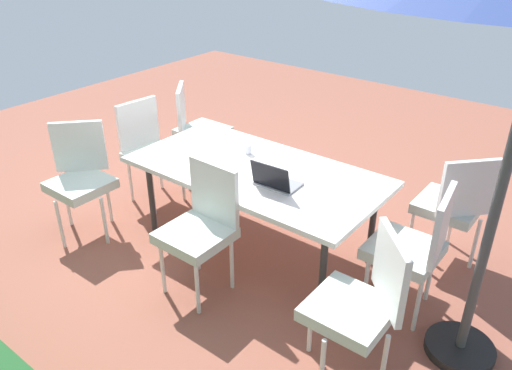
# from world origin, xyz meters

# --- Properties ---
(ground_plane) EXTENTS (10.00, 10.00, 0.02)m
(ground_plane) POSITION_xyz_m (0.00, 0.00, -0.01)
(ground_plane) COLOR #935442
(dining_table) EXTENTS (2.04, 1.04, 0.73)m
(dining_table) POSITION_xyz_m (0.00, 0.00, 0.68)
(dining_table) COLOR white
(dining_table) RESTS_ON ground_plane
(chair_southwest) EXTENTS (0.59, 0.59, 0.98)m
(chair_southwest) POSITION_xyz_m (-1.34, -0.75, 0.55)
(chair_southwest) COLOR silver
(chair_southwest) RESTS_ON ground_plane
(chair_southeast) EXTENTS (0.59, 0.58, 0.98)m
(chair_southeast) POSITION_xyz_m (1.32, -0.69, 0.55)
(chair_southeast) COLOR silver
(chair_southeast) RESTS_ON ground_plane
(chair_west) EXTENTS (0.49, 0.48, 0.98)m
(chair_west) POSITION_xyz_m (-1.33, -0.02, 0.55)
(chair_west) COLOR silver
(chair_west) RESTS_ON ground_plane
(chair_east) EXTENTS (0.48, 0.47, 0.98)m
(chair_east) POSITION_xyz_m (1.30, -0.02, 0.55)
(chair_east) COLOR silver
(chair_east) RESTS_ON ground_plane
(chair_northwest) EXTENTS (0.59, 0.59, 0.98)m
(chair_northwest) POSITION_xyz_m (-1.31, 0.70, 0.55)
(chair_northwest) COLOR silver
(chair_northwest) RESTS_ON ground_plane
(chair_north) EXTENTS (0.46, 0.46, 0.98)m
(chair_north) POSITION_xyz_m (-0.02, 0.67, 0.55)
(chair_north) COLOR silver
(chair_north) RESTS_ON ground_plane
(chair_northeast) EXTENTS (0.59, 0.59, 0.98)m
(chair_northeast) POSITION_xyz_m (1.32, 0.74, 0.55)
(chair_northeast) COLOR silver
(chair_northeast) RESTS_ON ground_plane
(laptop) EXTENTS (0.33, 0.26, 0.21)m
(laptop) POSITION_xyz_m (-0.30, 0.15, 0.78)
(laptop) COLOR gray
(laptop) RESTS_ON dining_table
(cup) EXTENTS (0.06, 0.06, 0.08)m
(cup) POSITION_xyz_m (0.23, -0.19, 0.77)
(cup) COLOR white
(cup) RESTS_ON dining_table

